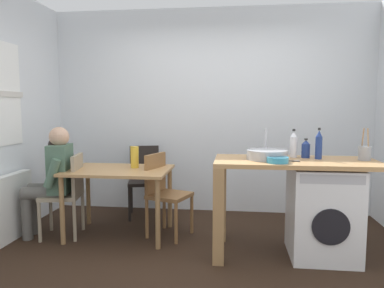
{
  "coord_description": "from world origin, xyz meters",
  "views": [
    {
      "loc": [
        0.35,
        -3.11,
        1.42
      ],
      "look_at": [
        -0.09,
        0.45,
        1.04
      ],
      "focal_mm": 33.71,
      "sensor_mm": 36.0,
      "label": 1
    }
  ],
  "objects_px": {
    "chair_person_seat": "(68,190)",
    "washing_machine": "(323,212)",
    "chair_opposite": "(164,190)",
    "mixing_bowl": "(278,160)",
    "seated_person": "(52,176)",
    "bottle_tall_green": "(294,145)",
    "bottle_clear_small": "(319,145)",
    "chair_spare_by_wall": "(144,177)",
    "vase": "(135,157)",
    "utensil_crock": "(365,153)",
    "bottle_squat_brown": "(306,149)",
    "dining_table": "(119,178)"
  },
  "relations": [
    {
      "from": "chair_person_seat",
      "to": "washing_machine",
      "type": "height_order",
      "value": "chair_person_seat"
    },
    {
      "from": "chair_opposite",
      "to": "mixing_bowl",
      "type": "relative_size",
      "value": 4.7
    },
    {
      "from": "seated_person",
      "to": "bottle_tall_green",
      "type": "height_order",
      "value": "same"
    },
    {
      "from": "chair_opposite",
      "to": "bottle_clear_small",
      "type": "distance_m",
      "value": 1.68
    },
    {
      "from": "chair_spare_by_wall",
      "to": "vase",
      "type": "xyz_separation_m",
      "value": [
        0.07,
        -0.67,
        0.35
      ]
    },
    {
      "from": "washing_machine",
      "to": "utensil_crock",
      "type": "height_order",
      "value": "utensil_crock"
    },
    {
      "from": "chair_spare_by_wall",
      "to": "bottle_squat_brown",
      "type": "relative_size",
      "value": 4.79
    },
    {
      "from": "chair_person_seat",
      "to": "utensil_crock",
      "type": "distance_m",
      "value": 3.04
    },
    {
      "from": "vase",
      "to": "utensil_crock",
      "type": "bearing_deg",
      "value": -9.07
    },
    {
      "from": "chair_spare_by_wall",
      "to": "mixing_bowl",
      "type": "xyz_separation_m",
      "value": [
        1.55,
        -1.29,
        0.44
      ]
    },
    {
      "from": "mixing_bowl",
      "to": "vase",
      "type": "distance_m",
      "value": 1.61
    },
    {
      "from": "chair_person_seat",
      "to": "vase",
      "type": "distance_m",
      "value": 0.8
    },
    {
      "from": "washing_machine",
      "to": "chair_person_seat",
      "type": "bearing_deg",
      "value": 174.95
    },
    {
      "from": "seated_person",
      "to": "dining_table",
      "type": "bearing_deg",
      "value": -91.02
    },
    {
      "from": "bottle_tall_green",
      "to": "mixing_bowl",
      "type": "relative_size",
      "value": 1.46
    },
    {
      "from": "chair_spare_by_wall",
      "to": "seated_person",
      "type": "height_order",
      "value": "seated_person"
    },
    {
      "from": "utensil_crock",
      "to": "bottle_squat_brown",
      "type": "bearing_deg",
      "value": 167.62
    },
    {
      "from": "bottle_squat_brown",
      "to": "seated_person",
      "type": "bearing_deg",
      "value": 179.15
    },
    {
      "from": "dining_table",
      "to": "chair_person_seat",
      "type": "xyz_separation_m",
      "value": [
        -0.55,
        -0.09,
        -0.14
      ]
    },
    {
      "from": "chair_opposite",
      "to": "bottle_tall_green",
      "type": "distance_m",
      "value": 1.46
    },
    {
      "from": "mixing_bowl",
      "to": "chair_spare_by_wall",
      "type": "bearing_deg",
      "value": 140.19
    },
    {
      "from": "chair_person_seat",
      "to": "vase",
      "type": "height_order",
      "value": "vase"
    },
    {
      "from": "chair_person_seat",
      "to": "bottle_tall_green",
      "type": "xyz_separation_m",
      "value": [
        2.37,
        -0.06,
        0.54
      ]
    },
    {
      "from": "bottle_squat_brown",
      "to": "washing_machine",
      "type": "bearing_deg",
      "value": -49.24
    },
    {
      "from": "seated_person",
      "to": "bottle_squat_brown",
      "type": "bearing_deg",
      "value": -101.17
    },
    {
      "from": "bottle_tall_green",
      "to": "chair_spare_by_wall",
      "type": "bearing_deg",
      "value": 152.2
    },
    {
      "from": "washing_machine",
      "to": "bottle_clear_small",
      "type": "distance_m",
      "value": 0.63
    },
    {
      "from": "vase",
      "to": "dining_table",
      "type": "bearing_deg",
      "value": -146.31
    },
    {
      "from": "seated_person",
      "to": "bottle_clear_small",
      "type": "relative_size",
      "value": 4.03
    },
    {
      "from": "seated_person",
      "to": "bottle_squat_brown",
      "type": "relative_size",
      "value": 6.39
    },
    {
      "from": "bottle_squat_brown",
      "to": "bottle_tall_green",
      "type": "bearing_deg",
      "value": 174.8
    },
    {
      "from": "bottle_clear_small",
      "to": "seated_person",
      "type": "bearing_deg",
      "value": 177.51
    },
    {
      "from": "bottle_squat_brown",
      "to": "utensil_crock",
      "type": "relative_size",
      "value": 0.63
    },
    {
      "from": "chair_person_seat",
      "to": "bottle_squat_brown",
      "type": "xyz_separation_m",
      "value": [
        2.48,
        -0.07,
        0.5
      ]
    },
    {
      "from": "dining_table",
      "to": "bottle_squat_brown",
      "type": "xyz_separation_m",
      "value": [
        1.94,
        -0.15,
        0.36
      ]
    },
    {
      "from": "chair_opposite",
      "to": "washing_machine",
      "type": "bearing_deg",
      "value": 95.97
    },
    {
      "from": "chair_opposite",
      "to": "bottle_clear_small",
      "type": "relative_size",
      "value": 3.02
    },
    {
      "from": "bottle_tall_green",
      "to": "bottle_clear_small",
      "type": "xyz_separation_m",
      "value": [
        0.22,
        -0.09,
        0.01
      ]
    },
    {
      "from": "chair_opposite",
      "to": "bottle_squat_brown",
      "type": "xyz_separation_m",
      "value": [
        1.46,
        -0.23,
        0.5
      ]
    },
    {
      "from": "washing_machine",
      "to": "utensil_crock",
      "type": "xyz_separation_m",
      "value": [
        0.37,
        0.05,
        0.56
      ]
    },
    {
      "from": "seated_person",
      "to": "mixing_bowl",
      "type": "distance_m",
      "value": 2.38
    },
    {
      "from": "dining_table",
      "to": "chair_opposite",
      "type": "xyz_separation_m",
      "value": [
        0.48,
        0.08,
        -0.14
      ]
    },
    {
      "from": "chair_person_seat",
      "to": "chair_spare_by_wall",
      "type": "bearing_deg",
      "value": -46.57
    },
    {
      "from": "chair_spare_by_wall",
      "to": "mixing_bowl",
      "type": "height_order",
      "value": "mixing_bowl"
    },
    {
      "from": "chair_spare_by_wall",
      "to": "mixing_bowl",
      "type": "bearing_deg",
      "value": 127.0
    },
    {
      "from": "utensil_crock",
      "to": "bottle_clear_small",
      "type": "bearing_deg",
      "value": 175.55
    },
    {
      "from": "dining_table",
      "to": "washing_machine",
      "type": "height_order",
      "value": "washing_machine"
    },
    {
      "from": "dining_table",
      "to": "bottle_clear_small",
      "type": "bearing_deg",
      "value": -6.57
    },
    {
      "from": "seated_person",
      "to": "bottle_tall_green",
      "type": "distance_m",
      "value": 2.55
    },
    {
      "from": "chair_spare_by_wall",
      "to": "chair_person_seat",
      "type": "bearing_deg",
      "value": 40.57
    }
  ]
}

